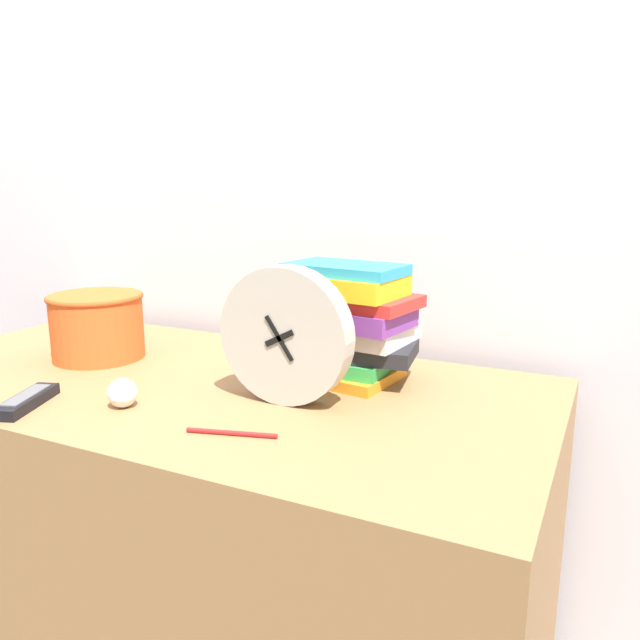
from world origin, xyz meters
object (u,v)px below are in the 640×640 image
crumpled_paper_ball (122,393)px  book_stack (349,323)px  tv_remote (27,401)px  pen (232,433)px  basket (97,324)px  desk_clock (285,336)px

crumpled_paper_ball → book_stack: bearing=47.6°
tv_remote → pen: 0.41m
tv_remote → crumpled_paper_ball: bearing=25.5°
basket → crumpled_paper_ball: size_ratio=3.99×
desk_clock → crumpled_paper_ball: size_ratio=4.76×
desk_clock → pen: bearing=-91.4°
desk_clock → crumpled_paper_ball: (-0.25, -0.15, -0.10)m
tv_remote → pen: (0.40, 0.05, -0.01)m
tv_remote → crumpled_paper_ball: 0.17m
basket → tv_remote: 0.32m
pen → crumpled_paper_ball: bearing=174.9°
basket → crumpled_paper_ball: 0.36m
tv_remote → crumpled_paper_ball: (0.16, 0.07, 0.02)m
pen → book_stack: bearing=81.7°
basket → pen: bearing=-24.8°
book_stack → pen: 0.37m
basket → tv_remote: basket is taller
tv_remote → desk_clock: bearing=28.7°
book_stack → pen: size_ratio=1.94×
book_stack → tv_remote: (-0.45, -0.40, -0.11)m
desk_clock → crumpled_paper_ball: desk_clock is taller
tv_remote → pen: size_ratio=1.08×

